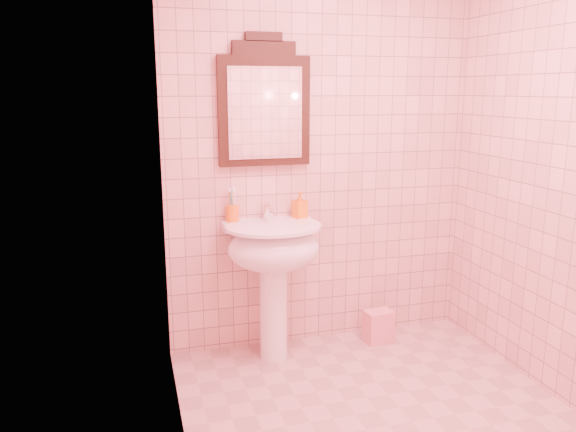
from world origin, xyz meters
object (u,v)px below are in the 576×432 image
object	(u,v)px
soap_dispenser	(300,205)
toothbrush_cup	(232,213)
towel	(378,327)
pedestal_sink	(273,257)
mirror	(264,105)

from	to	relation	value
soap_dispenser	toothbrush_cup	bearing A→B (deg)	155.90
towel	pedestal_sink	bearing A→B (deg)	-177.55
pedestal_sink	soap_dispenser	world-z (taller)	soap_dispenser
toothbrush_cup	towel	size ratio (longest dim) A/B	0.86
soap_dispenser	towel	distance (m)	0.99
pedestal_sink	mirror	bearing A→B (deg)	90.00
toothbrush_cup	soap_dispenser	world-z (taller)	toothbrush_cup
toothbrush_cup	soap_dispenser	xyz separation A→B (m)	(0.43, -0.02, 0.03)
soap_dispenser	towel	size ratio (longest dim) A/B	0.76
toothbrush_cup	towel	world-z (taller)	toothbrush_cup
towel	soap_dispenser	bearing A→B (deg)	167.50
mirror	soap_dispenser	world-z (taller)	mirror
pedestal_sink	mirror	distance (m)	0.92
toothbrush_cup	soap_dispenser	bearing A→B (deg)	-2.47
mirror	towel	distance (m)	1.63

